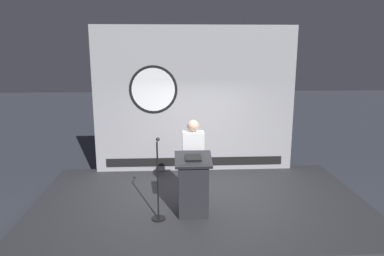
# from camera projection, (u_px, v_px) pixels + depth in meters

# --- Properties ---
(ground_plane) EXTENTS (40.00, 40.00, 0.00)m
(ground_plane) POSITION_uv_depth(u_px,v_px,m) (200.00, 215.00, 7.15)
(ground_plane) COLOR #383D47
(stage_platform) EXTENTS (6.40, 4.00, 0.30)m
(stage_platform) POSITION_uv_depth(u_px,v_px,m) (200.00, 208.00, 7.12)
(stage_platform) COLOR #333338
(stage_platform) RESTS_ON ground
(banner_display) EXTENTS (4.71, 0.12, 3.42)m
(banner_display) POSITION_uv_depth(u_px,v_px,m) (194.00, 101.00, 8.51)
(banner_display) COLOR #9E9EA3
(banner_display) RESTS_ON stage_platform
(podium) EXTENTS (0.64, 0.49, 1.13)m
(podium) POSITION_uv_depth(u_px,v_px,m) (193.00, 186.00, 6.39)
(podium) COLOR #26262B
(podium) RESTS_ON stage_platform
(speaker_person) EXTENTS (0.40, 0.26, 1.63)m
(speaker_person) POSITION_uv_depth(u_px,v_px,m) (193.00, 162.00, 6.79)
(speaker_person) COLOR black
(speaker_person) RESTS_ON stage_platform
(microphone_stand) EXTENTS (0.24, 0.52, 1.39)m
(microphone_stand) POSITION_uv_depth(u_px,v_px,m) (158.00, 192.00, 6.27)
(microphone_stand) COLOR black
(microphone_stand) RESTS_ON stage_platform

